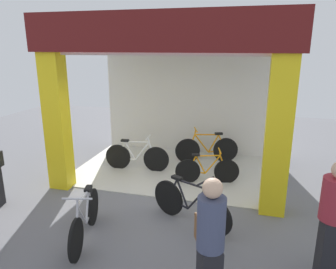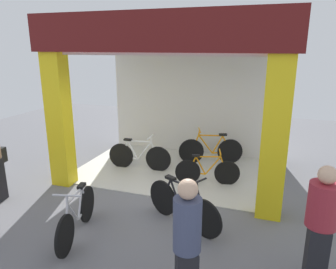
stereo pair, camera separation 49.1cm
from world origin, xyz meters
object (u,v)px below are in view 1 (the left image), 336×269
object	(u,v)px
bicycle_inside_0	(137,157)
bicycle_inside_2	(207,170)
pedestrian_1	(210,244)
bicycle_parked_1	(190,205)
bicycle_parked_0	(85,220)
pedestrian_0	(333,220)
bicycle_inside_1	(207,149)

from	to	relation	value
bicycle_inside_0	bicycle_inside_2	distance (m)	1.85
bicycle_inside_2	pedestrian_1	distance (m)	3.64
bicycle_parked_1	bicycle_parked_0	bearing A→B (deg)	-149.99
bicycle_inside_2	bicycle_parked_1	xyz separation A→B (m)	(-0.05, -1.80, 0.05)
bicycle_inside_2	pedestrian_0	xyz separation A→B (m)	(1.98, -2.68, 0.57)
pedestrian_1	pedestrian_0	bearing A→B (deg)	30.98
bicycle_parked_0	bicycle_parked_1	distance (m)	1.77
bicycle_parked_1	pedestrian_0	distance (m)	2.27
bicycle_parked_1	bicycle_inside_1	bearing A→B (deg)	92.69
bicycle_inside_1	pedestrian_1	distance (m)	4.99
bicycle_inside_1	bicycle_parked_0	bearing A→B (deg)	-108.91
bicycle_inside_0	bicycle_parked_1	distance (m)	2.77
bicycle_inside_2	bicycle_parked_0	xyz separation A→B (m)	(-1.58, -2.68, 0.04)
bicycle_inside_1	bicycle_inside_2	xyz separation A→B (m)	(0.20, -1.36, -0.05)
bicycle_inside_0	pedestrian_1	xyz separation A→B (m)	(2.33, -3.89, 0.51)
pedestrian_0	bicycle_inside_0	bearing A→B (deg)	141.50
bicycle_inside_0	bicycle_inside_2	world-z (taller)	bicycle_inside_0
bicycle_parked_1	pedestrian_0	bearing A→B (deg)	-23.60
pedestrian_0	pedestrian_1	xyz separation A→B (m)	(-1.46, -0.88, -0.02)
bicycle_inside_2	bicycle_parked_0	bearing A→B (deg)	-120.48
bicycle_inside_2	pedestrian_1	size ratio (longest dim) A/B	0.84
bicycle_parked_0	bicycle_inside_1	bearing A→B (deg)	71.09
bicycle_inside_0	pedestrian_0	world-z (taller)	pedestrian_0
bicycle_inside_1	bicycle_inside_0	bearing A→B (deg)	-147.73
bicycle_inside_1	bicycle_parked_0	size ratio (longest dim) A/B	1.02
bicycle_inside_1	pedestrian_0	xyz separation A→B (m)	(2.17, -4.04, 0.51)
bicycle_parked_0	pedestrian_1	xyz separation A→B (m)	(2.09, -0.88, 0.51)
bicycle_inside_1	pedestrian_1	xyz separation A→B (m)	(0.71, -4.92, 0.50)
pedestrian_0	pedestrian_1	bearing A→B (deg)	-149.02
bicycle_inside_0	bicycle_parked_0	bearing A→B (deg)	-85.54
bicycle_inside_0	bicycle_parked_1	bearing A→B (deg)	-50.33
bicycle_inside_0	bicycle_parked_0	world-z (taller)	bicycle_inside_0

